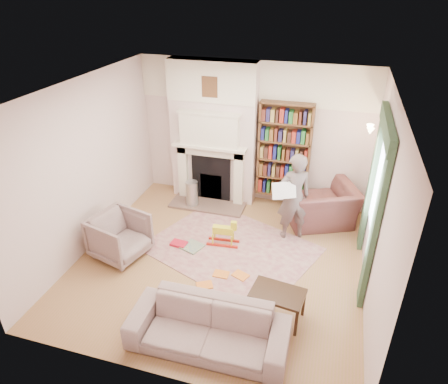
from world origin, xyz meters
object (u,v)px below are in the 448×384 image
(bookcase, at_px, (284,151))
(armchair_left, at_px, (120,236))
(rocking_horse, at_px, (223,233))
(coffee_table, at_px, (277,305))
(paraffin_heater, at_px, (192,194))
(sofa, at_px, (208,328))
(armchair_reading, at_px, (321,205))
(man_reading, at_px, (294,197))

(bookcase, relative_size, armchair_left, 2.28)
(rocking_horse, bearing_deg, coffee_table, -55.70)
(bookcase, distance_m, armchair_left, 3.42)
(armchair_left, xyz_separation_m, paraffin_heater, (0.57, 1.84, -0.09))
(sofa, distance_m, rocking_horse, 2.16)
(armchair_reading, bearing_deg, sofa, 47.09)
(paraffin_heater, relative_size, rocking_horse, 1.00)
(sofa, distance_m, man_reading, 2.82)
(armchair_reading, relative_size, armchair_left, 1.47)
(coffee_table, relative_size, rocking_horse, 1.28)
(sofa, relative_size, man_reading, 1.24)
(armchair_reading, xyz_separation_m, paraffin_heater, (-2.51, -0.10, -0.11))
(armchair_reading, distance_m, sofa, 3.48)
(armchair_left, relative_size, paraffin_heater, 1.48)
(bookcase, relative_size, armchair_reading, 1.55)
(bookcase, bearing_deg, armchair_reading, -31.18)
(coffee_table, height_order, rocking_horse, rocking_horse)
(bookcase, relative_size, sofa, 0.93)
(armchair_left, distance_m, man_reading, 2.98)
(sofa, xyz_separation_m, rocking_horse, (-0.43, 2.12, -0.05))
(coffee_table, xyz_separation_m, rocking_horse, (-1.18, 1.42, 0.02))
(armchair_reading, xyz_separation_m, sofa, (-1.10, -3.30, -0.10))
(armchair_left, distance_m, sofa, 2.40)
(bookcase, xyz_separation_m, paraffin_heater, (-1.69, -0.59, -0.90))
(man_reading, relative_size, paraffin_heater, 2.91)
(coffee_table, bearing_deg, armchair_reading, 89.72)
(paraffin_heater, bearing_deg, man_reading, -13.73)
(armchair_reading, xyz_separation_m, man_reading, (-0.45, -0.60, 0.41))
(coffee_table, distance_m, paraffin_heater, 3.30)
(bookcase, height_order, paraffin_heater, bookcase)
(armchair_left, height_order, rocking_horse, armchair_left)
(armchair_left, bearing_deg, paraffin_heater, -2.12)
(sofa, bearing_deg, coffee_table, 42.34)
(armchair_reading, distance_m, man_reading, 0.86)
(sofa, bearing_deg, armchair_left, 144.44)
(rocking_horse, bearing_deg, man_reading, 22.82)
(bookcase, distance_m, rocking_horse, 2.05)
(sofa, xyz_separation_m, coffee_table, (0.74, 0.70, -0.06))
(man_reading, bearing_deg, paraffin_heater, -41.37)
(armchair_reading, distance_m, paraffin_heater, 2.51)
(sofa, bearing_deg, man_reading, 75.41)
(armchair_reading, relative_size, paraffin_heater, 2.17)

